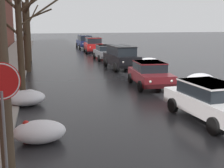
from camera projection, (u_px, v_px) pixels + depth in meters
name	position (u px, v px, depth m)	size (l,w,h in m)	color
left_sidewalk_slab	(1.00, 76.00, 20.97)	(3.19, 80.00, 0.13)	gray
snow_bank_near_corner_left	(41.00, 131.00, 9.62)	(1.60, 1.10, 0.69)	white
snow_bank_along_left_kerb	(150.00, 61.00, 26.86)	(1.81, 0.92, 0.62)	white
snow_bank_near_corner_right	(200.00, 81.00, 17.39)	(1.73, 1.27, 0.85)	white
snow_bank_along_right_kerb	(27.00, 98.00, 13.88)	(1.70, 1.49, 0.71)	white
bare_tree_second_along_sidewalk	(20.00, 27.00, 14.23)	(3.33, 2.95, 6.37)	#423323
bare_tree_mid_block	(26.00, 35.00, 22.63)	(3.59, 3.08, 5.27)	#423323
bare_tree_far_down_block	(28.00, 25.00, 28.89)	(2.51, 3.49, 6.39)	#423323
sedan_white_approaching_near_lane	(211.00, 100.00, 11.73)	(2.26, 4.55, 1.42)	silver
sedan_maroon_parked_kerbside_close	(150.00, 74.00, 17.80)	(2.17, 4.08, 1.42)	maroon
suv_black_parked_kerbside_mid	(121.00, 56.00, 24.57)	(2.19, 4.55, 1.82)	black
sedan_grey_parked_far_down_block	(105.00, 52.00, 30.58)	(1.96, 3.99, 1.42)	slate
suv_red_queued_behind_truck	(93.00, 44.00, 37.70)	(2.30, 4.61, 1.82)	red
suv_darkblue_at_far_intersection	(85.00, 41.00, 43.51)	(2.07, 4.41, 1.82)	navy
fire_hydrant	(26.00, 132.00, 9.55)	(0.42, 0.22, 0.71)	#B21E19
stop_sign_at_corner	(2.00, 95.00, 6.13)	(0.76, 0.11, 2.90)	slate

